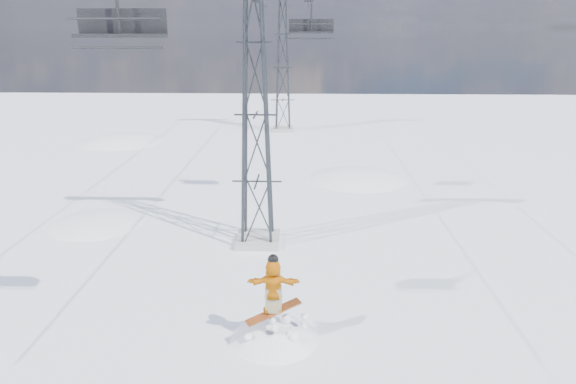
% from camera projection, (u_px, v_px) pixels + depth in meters
% --- Properties ---
extents(ground, '(120.00, 120.00, 0.00)m').
position_uv_depth(ground, '(204.00, 356.00, 14.37)').
color(ground, white).
rests_on(ground, ground).
extents(snow_terrain, '(39.00, 37.00, 22.00)m').
position_uv_depth(snow_terrain, '(201.00, 290.00, 37.67)').
color(snow_terrain, white).
rests_on(snow_terrain, ground).
extents(lift_tower_near, '(5.20, 1.80, 11.43)m').
position_uv_depth(lift_tower_near, '(256.00, 116.00, 20.29)').
color(lift_tower_near, '#999999').
rests_on(lift_tower_near, ground).
extents(lift_tower_far, '(5.20, 1.80, 11.43)m').
position_uv_depth(lift_tower_far, '(283.00, 68.00, 44.08)').
color(lift_tower_far, '#999999').
rests_on(lift_tower_far, ground).
extents(snowboarder_jump, '(4.40, 4.40, 6.79)m').
position_uv_depth(snowboarder_jump, '(275.00, 384.00, 15.71)').
color(snowboarder_jump, white).
rests_on(snowboarder_jump, ground).
extents(lift_chair_near, '(2.03, 0.58, 2.52)m').
position_uv_depth(lift_chair_near, '(120.00, 25.00, 11.48)').
color(lift_chair_near, black).
rests_on(lift_chair_near, ground).
extents(lift_chair_mid, '(2.07, 0.59, 2.56)m').
position_uv_depth(lift_chair_mid, '(311.00, 27.00, 23.45)').
color(lift_chair_mid, black).
rests_on(lift_chair_mid, ground).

